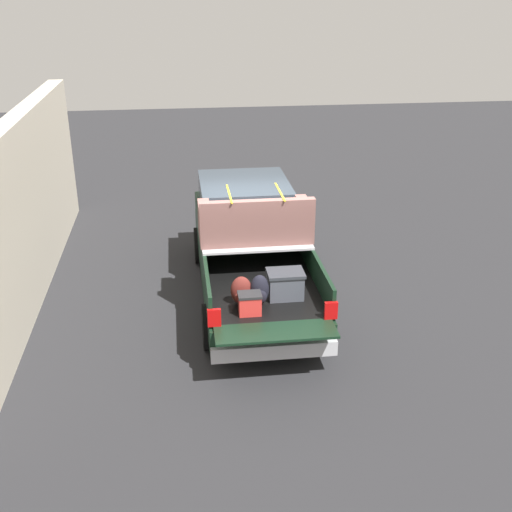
{
  "coord_description": "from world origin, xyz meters",
  "views": [
    {
      "loc": [
        -10.74,
        1.3,
        5.56
      ],
      "look_at": [
        -0.6,
        0.0,
        1.1
      ],
      "focal_mm": 44.07,
      "sensor_mm": 36.0,
      "label": 1
    }
  ],
  "objects": [
    {
      "name": "building_facade",
      "position": [
        0.46,
        4.14,
        1.69
      ],
      "size": [
        10.08,
        0.36,
        3.39
      ],
      "primitive_type": "cube",
      "color": "beige",
      "rests_on": "ground_plane"
    },
    {
      "name": "pickup_truck",
      "position": [
        0.37,
        -0.0,
        0.97
      ],
      "size": [
        6.05,
        2.06,
        2.23
      ],
      "color": "black",
      "rests_on": "ground_plane"
    },
    {
      "name": "ground_plane",
      "position": [
        0.0,
        0.0,
        0.0
      ],
      "size": [
        40.0,
        40.0,
        0.0
      ],
      "primitive_type": "plane",
      "color": "#262628"
    }
  ]
}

